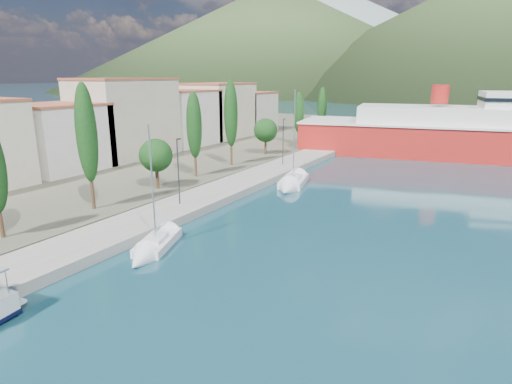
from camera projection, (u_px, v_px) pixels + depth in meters
The scene contains 9 objects.
ground at pixel (441, 120), 122.73m from camera, with size 1400.00×1400.00×0.00m, color #17414E.
quay at pixel (241, 184), 48.57m from camera, with size 5.00×88.00×0.80m, color gray.
land_strip at pixel (88, 146), 75.35m from camera, with size 70.00×148.00×0.70m, color #565644.
town_buildings at pixel (154, 120), 67.46m from camera, with size 9.20×69.20×11.30m.
tree_row at pixel (223, 128), 54.61m from camera, with size 3.56×64.59×11.17m.
lamp_posts at pixel (169, 172), 37.69m from camera, with size 0.15×46.95×6.06m.
sailboat_near at pixel (149, 251), 30.21m from camera, with size 4.34×7.14×9.86m.
sailboat_mid at pixel (290, 186), 48.11m from camera, with size 4.40×8.43×11.84m.
ferry at pixel (494, 135), 65.01m from camera, with size 59.44×23.52×11.55m.
Camera 1 is at (16.18, -13.85, 12.27)m, focal length 30.00 mm.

